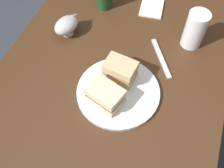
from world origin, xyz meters
The scene contains 12 objects.
ground_plane centered at (0.00, 0.00, 0.00)m, with size 6.00×6.00×0.00m, color #333842.
dining_table centered at (0.00, 0.00, 0.39)m, with size 1.19×0.78×0.77m, color #422816.
plate centered at (0.02, 0.05, 0.78)m, with size 0.27×0.27×0.01m, color white.
sandwich_half_left centered at (-0.04, 0.04, 0.82)m, with size 0.08×0.11×0.07m.
sandwich_half_right centered at (0.06, 0.02, 0.82)m, with size 0.11×0.13×0.06m.
potato_wedge_front centered at (-0.01, 0.02, 0.80)m, with size 0.05×0.02×0.02m, color gold.
potato_wedge_middle centered at (0.02, 0.02, 0.79)m, with size 0.06×0.02×0.02m, color gold.
potato_wedge_back centered at (0.00, 0.02, 0.79)m, with size 0.05×0.02×0.02m, color #AD702D.
pint_glass centered at (-0.28, 0.23, 0.83)m, with size 0.07×0.07×0.14m.
gravy_boat centered at (-0.17, -0.22, 0.81)m, with size 0.12×0.10×0.07m.
napkin centered at (-0.41, 0.05, 0.78)m, with size 0.11×0.09×0.01m, color white.
fork centered at (-0.17, 0.15, 0.78)m, with size 0.18×0.02×0.01m, color silver.
Camera 1 is at (0.45, 0.18, 1.52)m, focal length 42.51 mm.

